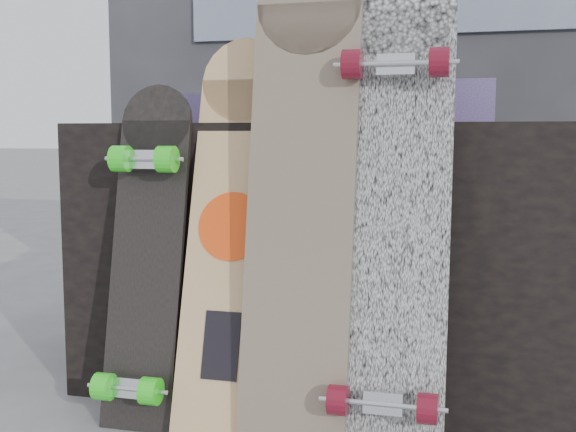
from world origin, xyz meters
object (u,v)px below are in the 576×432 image
(longboard_geisha, at_px, (233,221))
(longboard_cascadia, at_px, (393,194))
(longboard_celtic, at_px, (301,183))
(vendor_table, at_px, (353,257))
(skateboard_dark, at_px, (145,250))

(longboard_geisha, relative_size, longboard_cascadia, 0.85)
(longboard_celtic, bearing_deg, vendor_table, 82.14)
(longboard_cascadia, distance_m, skateboard_dark, 0.67)
(vendor_table, relative_size, skateboard_dark, 1.77)
(vendor_table, distance_m, longboard_celtic, 0.49)
(vendor_table, height_order, longboard_cascadia, longboard_cascadia)
(vendor_table, distance_m, skateboard_dark, 0.63)
(longboard_celtic, height_order, longboard_cascadia, longboard_celtic)
(longboard_geisha, height_order, longboard_cascadia, longboard_cascadia)
(longboard_celtic, distance_m, skateboard_dark, 0.47)
(vendor_table, bearing_deg, longboard_celtic, -97.86)
(longboard_celtic, height_order, skateboard_dark, longboard_celtic)
(longboard_geisha, distance_m, skateboard_dark, 0.25)
(longboard_cascadia, bearing_deg, skateboard_dark, 179.01)
(vendor_table, xyz_separation_m, longboard_cascadia, (0.16, -0.41, 0.23))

